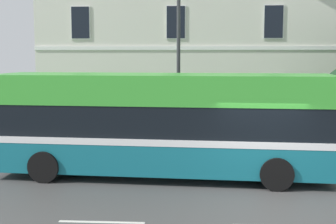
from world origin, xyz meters
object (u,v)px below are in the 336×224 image
object	(u,v)px
georgian_townhouse	(219,11)
single_decker_bus	(163,123)
litter_bin	(248,141)
street_lamp_post	(179,41)

from	to	relation	value
georgian_townhouse	single_decker_bus	size ratio (longest dim) A/B	1.86
single_decker_bus	litter_bin	bearing A→B (deg)	43.13
georgian_townhouse	single_decker_bus	xyz separation A→B (m)	(-2.43, -14.48, -4.88)
single_decker_bus	georgian_townhouse	bearing A→B (deg)	84.15
litter_bin	georgian_townhouse	bearing A→B (deg)	92.64
georgian_townhouse	litter_bin	xyz separation A→B (m)	(0.55, -12.02, -5.89)
street_lamp_post	litter_bin	distance (m)	4.56
georgian_townhouse	street_lamp_post	world-z (taller)	georgian_townhouse
street_lamp_post	single_decker_bus	bearing A→B (deg)	-96.92
street_lamp_post	georgian_townhouse	bearing A→B (deg)	79.75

